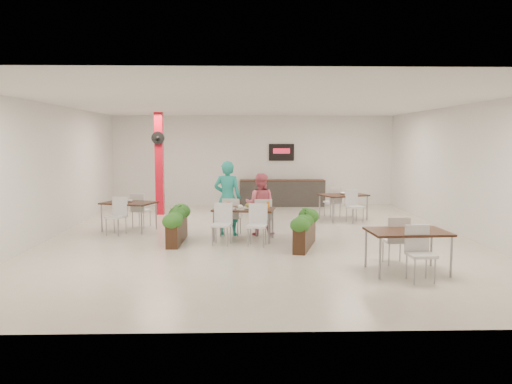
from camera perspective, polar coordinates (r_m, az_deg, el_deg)
ground at (r=12.13m, az=0.34°, el=-5.17°), size 12.00×12.00×0.00m
room_shell at (r=11.91m, az=0.34°, el=4.34°), size 10.10×12.10×3.22m
red_column at (r=15.92m, az=-10.99°, el=3.34°), size 0.40×0.41×3.20m
service_counter at (r=17.70m, az=2.97°, el=-0.04°), size 3.00×0.64×2.20m
main_table at (r=11.67m, az=-1.45°, el=-2.45°), size 1.52×1.81×0.92m
diner_man at (r=12.28m, az=-3.27°, el=-0.70°), size 0.74×0.55×1.84m
diner_woman at (r=12.30m, az=0.46°, el=-1.41°), size 0.83×0.70×1.53m
planter_left at (r=11.60m, az=-9.02°, el=-3.34°), size 0.43×1.69×0.87m
planter_right at (r=10.96m, az=5.61°, el=-3.87°), size 0.75×1.64×0.87m
side_table_a at (r=13.28m, az=-14.32°, el=-1.61°), size 1.48×1.67×0.92m
side_table_b at (r=14.90m, az=9.95°, el=-0.69°), size 1.52×1.66×0.92m
side_table_c at (r=9.26m, az=16.92°, el=-4.92°), size 1.42×1.64×0.92m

